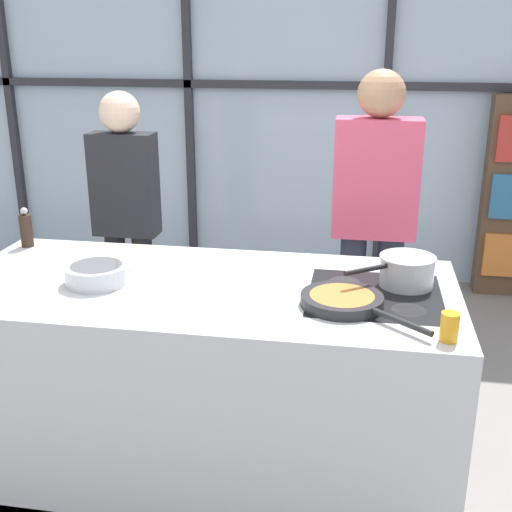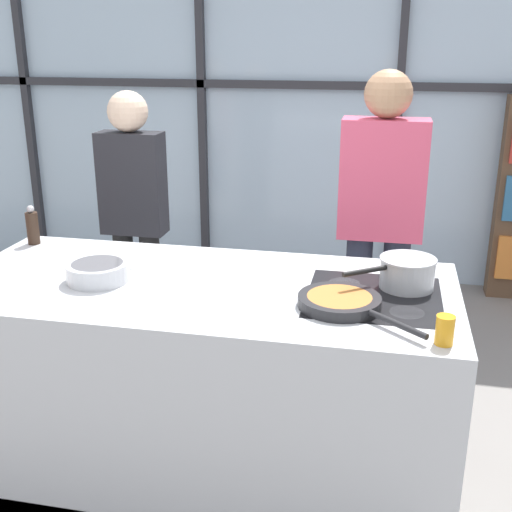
% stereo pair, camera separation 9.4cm
% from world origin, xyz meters
% --- Properties ---
extents(ground_plane, '(18.00, 18.00, 0.00)m').
position_xyz_m(ground_plane, '(0.00, 0.00, 0.00)').
color(ground_plane, gray).
extents(back_window_wall, '(6.40, 0.10, 2.80)m').
position_xyz_m(back_window_wall, '(0.00, 2.70, 1.40)').
color(back_window_wall, silver).
rests_on(back_window_wall, ground_plane).
extents(demo_island, '(2.09, 0.93, 0.93)m').
position_xyz_m(demo_island, '(0.00, -0.00, 0.46)').
color(demo_island, silver).
rests_on(demo_island, ground_plane).
extents(spectator_far_left, '(0.37, 0.23, 1.62)m').
position_xyz_m(spectator_far_left, '(-0.70, 1.00, 0.94)').
color(spectator_far_left, black).
rests_on(spectator_far_left, ground_plane).
extents(spectator_center_left, '(0.44, 0.24, 1.74)m').
position_xyz_m(spectator_center_left, '(0.70, 1.00, 0.99)').
color(spectator_center_left, '#232838').
rests_on(spectator_center_left, ground_plane).
extents(frying_pan, '(0.47, 0.43, 0.04)m').
position_xyz_m(frying_pan, '(0.58, -0.13, 0.95)').
color(frying_pan, '#232326').
rests_on(frying_pan, demo_island).
extents(saucepan, '(0.36, 0.30, 0.13)m').
position_xyz_m(saucepan, '(0.83, 0.12, 1.00)').
color(saucepan, silver).
rests_on(saucepan, demo_island).
extents(white_plate, '(0.22, 0.22, 0.01)m').
position_xyz_m(white_plate, '(-0.42, 0.16, 0.94)').
color(white_plate, white).
rests_on(white_plate, demo_island).
extents(mixing_bowl, '(0.26, 0.26, 0.08)m').
position_xyz_m(mixing_bowl, '(-0.43, -0.06, 0.97)').
color(mixing_bowl, silver).
rests_on(mixing_bowl, demo_island).
extents(pepper_grinder, '(0.06, 0.06, 0.19)m').
position_xyz_m(pepper_grinder, '(-0.95, 0.34, 1.02)').
color(pepper_grinder, '#332319').
rests_on(pepper_grinder, demo_island).
extents(juice_glass_near, '(0.06, 0.06, 0.10)m').
position_xyz_m(juice_glass_near, '(0.94, -0.36, 0.98)').
color(juice_glass_near, orange).
rests_on(juice_glass_near, demo_island).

